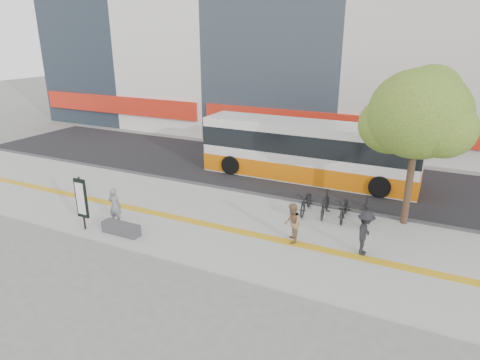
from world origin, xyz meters
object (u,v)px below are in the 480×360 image
at_px(signboard, 81,199).
at_px(seated_woman, 115,206).
at_px(bench, 121,229).
at_px(street_tree, 418,116).
at_px(pedestrian_dark, 365,233).
at_px(pedestrian_tan, 292,223).
at_px(bus, 307,152).

bearing_deg(signboard, seated_woman, 49.42).
relative_size(bench, signboard, 0.73).
bearing_deg(signboard, street_tree, 29.07).
bearing_deg(seated_woman, pedestrian_dark, -177.82).
xyz_separation_m(seated_woman, pedestrian_dark, (9.58, 1.89, 0.04)).
bearing_deg(pedestrian_dark, pedestrian_tan, 95.73).
bearing_deg(seated_woman, pedestrian_tan, -175.76).
height_order(bench, signboard, signboard).
relative_size(seated_woman, pedestrian_tan, 1.03).
bearing_deg(street_tree, pedestrian_tan, -133.79).
xyz_separation_m(street_tree, bus, (-5.36, 3.68, -3.02)).
height_order(bus, seated_woman, bus).
bearing_deg(bus, street_tree, -34.46).
bearing_deg(pedestrian_tan, signboard, -92.63).
bearing_deg(street_tree, bench, -148.38).
distance_m(street_tree, pedestrian_tan, 6.36).
distance_m(signboard, pedestrian_tan, 8.21).
relative_size(street_tree, bus, 0.55).
bearing_deg(pedestrian_tan, street_tree, 115.29).
bearing_deg(street_tree, pedestrian_dark, -105.96).
distance_m(signboard, street_tree, 13.40).
height_order(bus, pedestrian_dark, bus).
bearing_deg(bench, bus, 65.51).
bearing_deg(pedestrian_tan, bench, -90.78).
xyz_separation_m(bench, pedestrian_tan, (6.18, 2.27, 0.54)).
distance_m(seated_woman, pedestrian_dark, 9.76).
height_order(bench, bus, bus).
height_order(street_tree, bus, street_tree).
distance_m(bench, bus, 10.72).
height_order(bench, seated_woman, seated_woman).
bearing_deg(signboard, bus, 58.97).
relative_size(bench, pedestrian_tan, 1.05).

